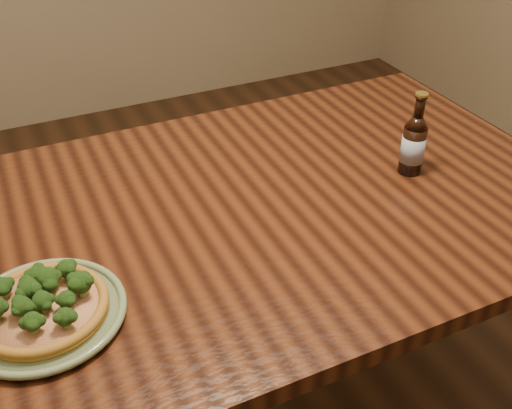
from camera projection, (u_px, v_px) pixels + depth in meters
name	position (u px, v px, depth m)	size (l,w,h in m)	color
table	(222.00, 247.00, 1.31)	(1.60, 0.90, 0.75)	#411D0E
plate	(44.00, 314.00, 1.00)	(0.28, 0.28, 0.02)	#6B7B54
pizza	(42.00, 305.00, 0.99)	(0.22, 0.22, 0.07)	#A06C24
beer_bottle	(413.00, 144.00, 1.35)	(0.05, 0.05, 0.20)	black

